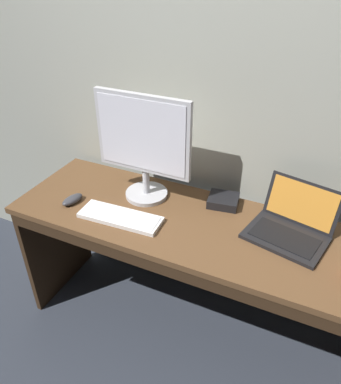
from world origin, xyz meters
The scene contains 8 objects.
ground_plane centered at (0.00, 0.00, 0.00)m, with size 14.00×14.00×0.00m, color #2D333D.
back_wall centered at (0.00, 0.36, 1.69)m, with size 3.81×0.04×3.38m, color #9EA093.
desk centered at (0.00, -0.01, 0.62)m, with size 1.85×0.59×0.79m.
laptop_black centered at (0.43, 0.10, 0.83)m, with size 0.40×0.37×0.22m.
external_monitor centered at (-0.32, 0.10, 1.09)m, with size 0.50×0.22×0.56m.
wired_keyboard centered at (-0.34, -0.13, 0.80)m, with size 0.42×0.16×0.02m.
computer_mouse centered at (-0.64, -0.11, 0.81)m, with size 0.06×0.12×0.04m, color #38383D.
external_drive_box centered at (0.08, 0.20, 0.81)m, with size 0.15×0.14×0.05m, color black.
Camera 1 is at (0.50, -1.35, 1.90)m, focal length 35.15 mm.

